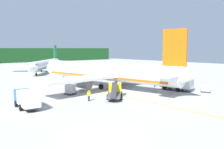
# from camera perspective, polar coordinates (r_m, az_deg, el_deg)

# --- Properties ---
(airliner_foreground) EXTENTS (34.49, 41.52, 11.90)m
(airliner_foreground) POSITION_cam_1_polar(r_m,az_deg,el_deg) (52.82, -1.50, 0.61)
(airliner_foreground) COLOR white
(airliner_foreground) RESTS_ON ground
(airliner_mid_apron) EXTENTS (25.30, 27.75, 9.83)m
(airliner_mid_apron) POSITION_cam_1_polar(r_m,az_deg,el_deg) (90.75, -15.21, 2.35)
(airliner_mid_apron) COLOR silver
(airliner_mid_apron) RESTS_ON ground
(service_truck_fuel) EXTENTS (6.04, 6.11, 2.70)m
(service_truck_fuel) POSITION_cam_1_polar(r_m,az_deg,el_deg) (42.13, 0.66, -3.86)
(service_truck_fuel) COLOR yellow
(service_truck_fuel) RESTS_ON ground
(service_truck_baggage) EXTENTS (2.92, 6.30, 2.58)m
(service_truck_baggage) POSITION_cam_1_polar(r_m,az_deg,el_deg) (36.49, -19.47, -5.29)
(service_truck_baggage) COLOR #2659A5
(service_truck_baggage) RESTS_ON ground
(service_truck_catering) EXTENTS (3.13, 6.68, 2.80)m
(service_truck_catering) POSITION_cam_1_polar(r_m,az_deg,el_deg) (50.72, 15.04, -1.91)
(service_truck_catering) COLOR silver
(service_truck_catering) RESTS_ON ground
(cargo_container_near) EXTENTS (2.16, 2.16, 1.96)m
(cargo_container_near) POSITION_cam_1_polar(r_m,az_deg,el_deg) (45.47, -9.85, -3.51)
(cargo_container_near) COLOR #333338
(cargo_container_near) RESTS_ON ground
(cargo_container_mid) EXTENTS (2.41, 2.41, 1.98)m
(cargo_container_mid) POSITION_cam_1_polar(r_m,az_deg,el_deg) (50.31, 21.22, -2.91)
(cargo_container_mid) COLOR #333338
(cargo_container_mid) RESTS_ON ground
(crew_marshaller) EXTENTS (0.57, 0.41, 1.77)m
(crew_marshaller) POSITION_cam_1_polar(r_m,az_deg,el_deg) (54.18, 9.99, -1.83)
(crew_marshaller) COLOR #191E33
(crew_marshaller) RESTS_ON ground
(crew_loader_left) EXTENTS (0.60, 0.37, 1.76)m
(crew_loader_left) POSITION_cam_1_polar(r_m,az_deg,el_deg) (39.36, -5.48, -4.78)
(crew_loader_left) COLOR #191E33
(crew_loader_left) RESTS_ON ground
(crew_loader_right) EXTENTS (0.44, 0.54, 1.61)m
(crew_loader_right) POSITION_cam_1_polar(r_m,az_deg,el_deg) (51.65, -10.92, -2.36)
(crew_loader_right) COLOR #191E33
(crew_loader_right) RESTS_ON ground
(crew_supervisor) EXTENTS (0.56, 0.42, 1.62)m
(crew_supervisor) POSITION_cam_1_polar(r_m,az_deg,el_deg) (49.22, -9.37, -2.74)
(crew_supervisor) COLOR #191E33
(crew_supervisor) RESTS_ON ground
(apron_guide_line) EXTENTS (0.30, 60.00, 0.01)m
(apron_guide_line) POSITION_cam_1_polar(r_m,az_deg,el_deg) (47.34, -1.91, -4.18)
(apron_guide_line) COLOR yellow
(apron_guide_line) RESTS_ON ground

